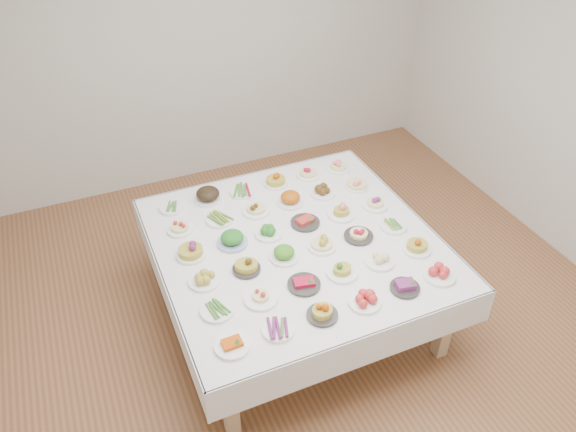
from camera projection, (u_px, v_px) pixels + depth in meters
name	position (u px, v px, depth m)	size (l,w,h in m)	color
room_envelope	(316.00, 115.00, 3.43)	(5.02, 5.02, 2.81)	#8E5B3B
display_table	(296.00, 248.00, 4.21)	(2.03, 2.03, 0.75)	white
dish_0	(232.00, 344.00, 3.35)	(0.22, 0.22, 0.08)	white
dish_1	(278.00, 329.00, 3.45)	(0.21, 0.20, 0.05)	white
dish_2	(322.00, 312.00, 3.54)	(0.20, 0.20, 0.11)	#2F2C29
dish_3	(365.00, 299.00, 3.63)	(0.22, 0.22, 0.10)	white
dish_4	(405.00, 286.00, 3.74)	(0.20, 0.20, 0.08)	#2F2C29
dish_5	(440.00, 273.00, 3.83)	(0.22, 0.22, 0.09)	white
dish_6	(217.00, 310.00, 3.59)	(0.22, 0.22, 0.05)	white
dish_7	(261.00, 295.00, 3.66)	(0.22, 0.22, 0.11)	white
dish_8	(304.00, 282.00, 3.76)	(0.22, 0.22, 0.10)	#2F2C29
dish_9	(342.00, 269.00, 3.85)	(0.21, 0.21, 0.12)	white
dish_10	(380.00, 259.00, 3.95)	(0.20, 0.20, 0.08)	white
dish_11	(417.00, 244.00, 4.05)	(0.21, 0.21, 0.13)	white
dish_12	(204.00, 278.00, 3.79)	(0.22, 0.22, 0.09)	white
dish_13	(246.00, 265.00, 3.88)	(0.19, 0.19, 0.11)	#2F2C29
dish_14	(284.00, 253.00, 3.98)	(0.21, 0.21, 0.11)	white
dish_15	(322.00, 241.00, 4.07)	(0.21, 0.21, 0.12)	white
dish_16	(359.00, 233.00, 4.17)	(0.22, 0.22, 0.11)	#2F2C29
dish_17	(393.00, 226.00, 4.29)	(0.21, 0.21, 0.05)	white
dish_18	(190.00, 249.00, 4.00)	(0.21, 0.21, 0.13)	white
dish_19	(232.00, 238.00, 4.10)	(0.23, 0.23, 0.13)	#4C66B2
dish_20	(269.00, 231.00, 4.20)	(0.21, 0.21, 0.09)	white
dish_21	(305.00, 220.00, 4.31)	(0.22, 0.22, 0.10)	#2F2C29
dish_22	(341.00, 211.00, 4.39)	(0.21, 0.21, 0.11)	white
dish_23	(375.00, 202.00, 4.48)	(0.20, 0.20, 0.11)	white
dish_24	(180.00, 227.00, 4.24)	(0.19, 0.19, 0.10)	white
dish_25	(220.00, 219.00, 4.35)	(0.23, 0.21, 0.05)	white
dish_26	(256.00, 207.00, 4.42)	(0.21, 0.21, 0.12)	white
dish_27	(290.00, 198.00, 4.51)	(0.21, 0.21, 0.13)	white
dish_28	(323.00, 191.00, 4.62)	(0.20, 0.20, 0.09)	white
dish_29	(357.00, 183.00, 4.70)	(0.19, 0.19, 0.11)	white
dish_30	(172.00, 208.00, 4.47)	(0.20, 0.20, 0.04)	white
dish_31	(208.00, 194.00, 4.54)	(0.21, 0.21, 0.13)	white
dish_32	(242.00, 191.00, 4.65)	(0.22, 0.20, 0.05)	white
dish_33	(276.00, 180.00, 4.73)	(0.20, 0.20, 0.11)	white
dish_34	(308.00, 172.00, 4.84)	(0.20, 0.20, 0.10)	white
dish_35	(339.00, 165.00, 4.92)	(0.20, 0.20, 0.11)	white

